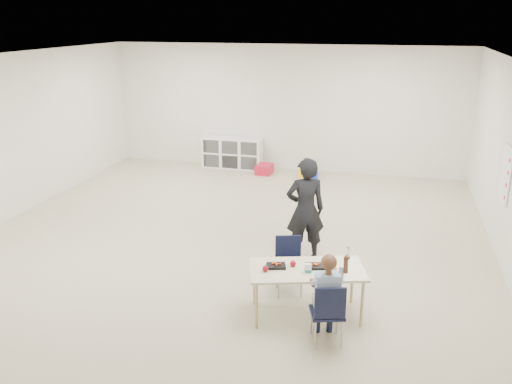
% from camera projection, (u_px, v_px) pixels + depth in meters
% --- Properties ---
extents(room, '(9.00, 9.02, 2.80)m').
position_uv_depth(room, '(225.00, 156.00, 8.01)').
color(room, '#C1B594').
rests_on(room, ground).
extents(table, '(1.45, 1.01, 0.60)m').
position_uv_depth(table, '(306.00, 292.00, 6.34)').
color(table, beige).
rests_on(table, ground).
extents(chair_near, '(0.43, 0.42, 0.73)m').
position_uv_depth(chair_near, '(327.00, 311.00, 5.81)').
color(chair_near, black).
rests_on(chair_near, ground).
extents(chair_far, '(0.43, 0.42, 0.73)m').
position_uv_depth(chair_far, '(289.00, 267.00, 6.84)').
color(chair_far, black).
rests_on(chair_far, ground).
extents(child, '(0.60, 0.60, 1.14)m').
position_uv_depth(child, '(328.00, 294.00, 5.75)').
color(child, '#99B4D0').
rests_on(child, chair_near).
extents(lunch_tray_near, '(0.26, 0.22, 0.03)m').
position_uv_depth(lunch_tray_near, '(315.00, 266.00, 6.27)').
color(lunch_tray_near, black).
rests_on(lunch_tray_near, table).
extents(lunch_tray_far, '(0.26, 0.22, 0.03)m').
position_uv_depth(lunch_tray_far, '(276.00, 266.00, 6.28)').
color(lunch_tray_far, black).
rests_on(lunch_tray_far, table).
extents(milk_carton, '(0.09, 0.09, 0.10)m').
position_uv_depth(milk_carton, '(308.00, 268.00, 6.14)').
color(milk_carton, white).
rests_on(milk_carton, table).
extents(bread_roll, '(0.09, 0.09, 0.07)m').
position_uv_depth(bread_roll, '(333.00, 269.00, 6.16)').
color(bread_roll, tan).
rests_on(bread_roll, table).
extents(apple_near, '(0.07, 0.07, 0.07)m').
position_uv_depth(apple_near, '(293.00, 263.00, 6.30)').
color(apple_near, maroon).
rests_on(apple_near, table).
extents(apple_far, '(0.07, 0.07, 0.07)m').
position_uv_depth(apple_far, '(265.00, 269.00, 6.17)').
color(apple_far, maroon).
rests_on(apple_far, table).
extents(cubby_shelf, '(1.40, 0.40, 0.70)m').
position_uv_depth(cubby_shelf, '(232.00, 153.00, 12.56)').
color(cubby_shelf, white).
rests_on(cubby_shelf, ground).
extents(rules_poster, '(0.02, 0.60, 0.80)m').
position_uv_depth(rules_poster, '(506.00, 174.00, 7.67)').
color(rules_poster, white).
rests_on(rules_poster, room).
extents(adult, '(0.65, 0.55, 1.53)m').
position_uv_depth(adult, '(305.00, 210.00, 7.66)').
color(adult, black).
rests_on(adult, ground).
extents(bin_red, '(0.36, 0.45, 0.21)m').
position_uv_depth(bin_red, '(264.00, 169.00, 12.14)').
color(bin_red, red).
rests_on(bin_red, ground).
extents(bin_yellow, '(0.38, 0.45, 0.19)m').
position_uv_depth(bin_yellow, '(308.00, 172.00, 11.93)').
color(bin_yellow, yellow).
rests_on(bin_yellow, ground).
extents(bin_blue, '(0.40, 0.46, 0.19)m').
position_uv_depth(bin_blue, '(310.00, 172.00, 11.92)').
color(bin_blue, blue).
rests_on(bin_blue, ground).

